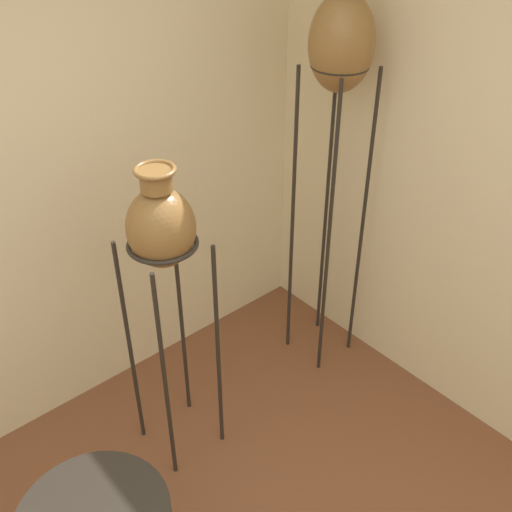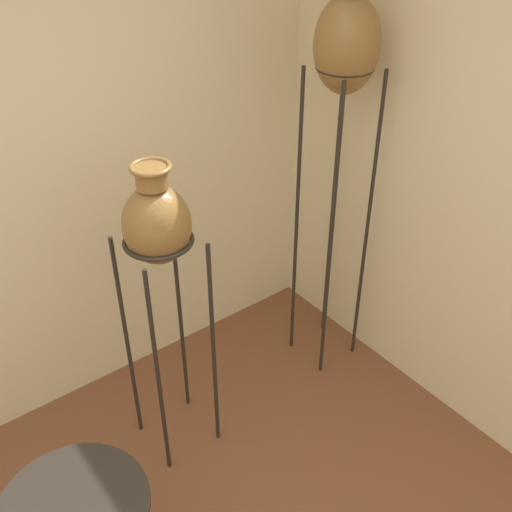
% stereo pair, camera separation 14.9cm
% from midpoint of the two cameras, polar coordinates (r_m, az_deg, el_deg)
% --- Properties ---
extents(vase_stand_tall, '(0.30, 0.30, 2.11)m').
position_cam_midpoint_polar(vase_stand_tall, '(2.88, 10.10, 18.20)').
color(vase_stand_tall, '#28231E').
rests_on(vase_stand_tall, ground_plane).
extents(vase_stand_medium, '(0.31, 0.31, 1.55)m').
position_cam_midpoint_polar(vase_stand_medium, '(2.47, -7.68, 2.36)').
color(vase_stand_medium, '#28231E').
rests_on(vase_stand_medium, ground_plane).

